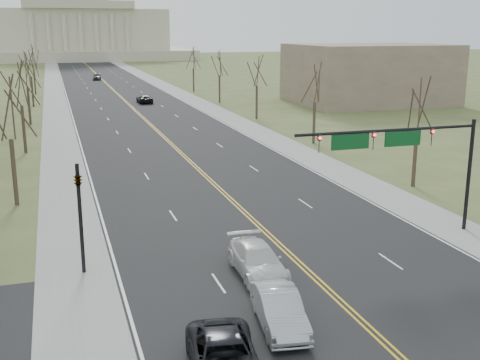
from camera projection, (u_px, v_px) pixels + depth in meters
road at (114, 91)px, 124.76m from camera, size 20.00×380.00×0.01m
cross_road at (342, 303)px, 28.53m from camera, size 120.00×14.00×0.01m
sidewalk_left at (54, 93)px, 121.29m from camera, size 4.00×380.00×0.03m
sidewalk_right at (171, 89)px, 128.22m from camera, size 4.00×380.00×0.03m
center_line at (114, 91)px, 124.76m from camera, size 0.42×380.00×0.01m
edge_line_left at (65, 92)px, 121.93m from camera, size 0.15×380.00×0.01m
edge_line_right at (161, 89)px, 127.59m from camera, size 0.15×380.00×0.01m
capitol at (78, 24)px, 250.74m from camera, size 90.00×60.00×50.00m
signal_mast at (401, 147)px, 36.20m from camera, size 12.12×0.44×7.20m
signal_left at (80, 206)px, 31.23m from camera, size 0.32×0.36×6.00m
tree_r_0 at (419, 107)px, 48.05m from camera, size 3.74×3.74×8.50m
tree_l_0 at (8, 111)px, 42.70m from camera, size 3.96×3.96×9.00m
tree_r_1 at (315, 85)px, 66.56m from camera, size 3.74×3.74×8.50m
tree_l_1 at (20, 86)px, 61.21m from camera, size 3.96×3.96×9.00m
tree_r_2 at (257, 73)px, 85.06m from camera, size 3.74×3.74×8.50m
tree_l_2 at (26, 73)px, 79.72m from camera, size 3.96×3.96×9.00m
tree_r_3 at (219, 65)px, 103.57m from camera, size 3.74×3.74×8.50m
tree_l_3 at (30, 64)px, 98.22m from camera, size 3.96×3.96×9.00m
tree_r_4 at (193, 59)px, 122.08m from camera, size 3.74×3.74×8.50m
tree_l_4 at (33, 58)px, 116.73m from camera, size 3.96×3.96×9.00m
bldg_right_mass at (369, 74)px, 103.62m from camera, size 25.00×20.00×10.00m
car_sb_inner_lead at (279, 310)px, 26.08m from camera, size 2.38×5.14×1.63m
car_sb_outer_lead at (225, 359)px, 22.29m from camera, size 3.30×5.88×1.55m
car_sb_inner_second at (258, 261)px, 31.62m from camera, size 2.42×5.61×1.61m
car_far_nb at (144, 99)px, 104.45m from camera, size 2.40×5.04×1.39m
car_far_sb at (97, 77)px, 150.85m from camera, size 2.45×5.10×1.68m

